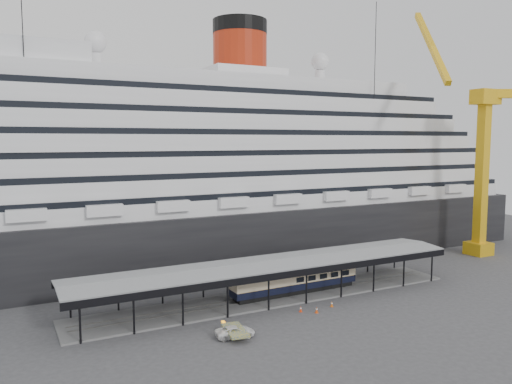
{
  "coord_description": "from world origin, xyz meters",
  "views": [
    {
      "loc": [
        -33.0,
        -53.7,
        21.8
      ],
      "look_at": [
        -1.05,
        8.0,
        14.59
      ],
      "focal_mm": 35.0,
      "sensor_mm": 36.0,
      "label": 1
    }
  ],
  "objects": [
    {
      "name": "traffic_cone_left",
      "position": [
        0.45,
        -1.53,
        0.38
      ],
      "size": [
        0.47,
        0.47,
        0.77
      ],
      "rotation": [
        0.0,
        0.0,
        -0.2
      ],
      "color": "red",
      "rests_on": "ground"
    },
    {
      "name": "pullman_carriage",
      "position": [
        3.69,
        5.0,
        2.37
      ],
      "size": [
        19.72,
        2.94,
        19.32
      ],
      "rotation": [
        0.0,
        0.0,
        0.02
      ],
      "color": "black",
      "rests_on": "ground"
    },
    {
      "name": "cruise_ship",
      "position": [
        0.05,
        32.0,
        18.35
      ],
      "size": [
        130.0,
        30.0,
        43.9
      ],
      "color": "black",
      "rests_on": "ground"
    },
    {
      "name": "ground",
      "position": [
        0.0,
        0.0,
        0.0
      ],
      "size": [
        200.0,
        200.0,
        0.0
      ],
      "primitive_type": "plane",
      "color": "#3A3A3D",
      "rests_on": "ground"
    },
    {
      "name": "traffic_cone_right",
      "position": [
        2.03,
        -2.79,
        0.4
      ],
      "size": [
        0.43,
        0.43,
        0.81
      ],
      "rotation": [
        0.0,
        0.0,
        -0.03
      ],
      "color": "#D9450C",
      "rests_on": "ground"
    },
    {
      "name": "platform_canopy",
      "position": [
        0.0,
        5.0,
        2.36
      ],
      "size": [
        56.0,
        9.18,
        5.3
      ],
      "color": "slate",
      "rests_on": "ground"
    },
    {
      "name": "crane_yellow",
      "position": [
        47.06,
        10.54,
        19.96
      ],
      "size": [
        23.83,
        18.78,
        47.6
      ],
      "color": "gold",
      "rests_on": "ground"
    },
    {
      "name": "traffic_cone_mid",
      "position": [
        5.13,
        -1.76,
        0.38
      ],
      "size": [
        0.48,
        0.48,
        0.77
      ],
      "rotation": [
        0.0,
        0.0,
        0.26
      ],
      "color": "#DA5B0C",
      "rests_on": "ground"
    },
    {
      "name": "port_truck",
      "position": [
        -10.45,
        -5.13,
        0.62
      ],
      "size": [
        4.67,
        2.62,
        1.23
      ],
      "primitive_type": "imported",
      "rotation": [
        0.0,
        0.0,
        1.44
      ],
      "color": "white",
      "rests_on": "ground"
    }
  ]
}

